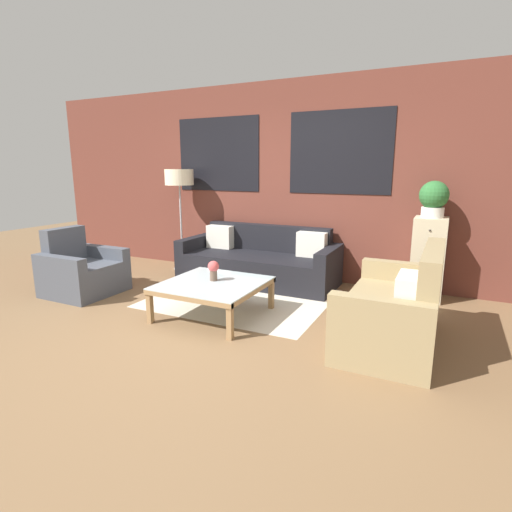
{
  "coord_description": "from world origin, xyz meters",
  "views": [
    {
      "loc": [
        2.36,
        -3.06,
        1.59
      ],
      "look_at": [
        0.29,
        1.2,
        0.55
      ],
      "focal_mm": 28.0,
      "sensor_mm": 36.0,
      "label": 1
    }
  ],
  "objects_px": {
    "coffee_table": "(213,286)",
    "armchair_corner": "(82,272)",
    "potted_plant": "(434,198)",
    "flower_vase": "(213,269)",
    "settee_vintage": "(396,311)",
    "floor_lamp": "(179,181)",
    "drawer_cabinet": "(428,259)",
    "couch_dark": "(259,262)"
  },
  "relations": [
    {
      "from": "settee_vintage",
      "to": "armchair_corner",
      "type": "relative_size",
      "value": 1.77
    },
    {
      "from": "flower_vase",
      "to": "potted_plant",
      "type": "bearing_deg",
      "value": 37.31
    },
    {
      "from": "couch_dark",
      "to": "flower_vase",
      "type": "xyz_separation_m",
      "value": [
        0.11,
        -1.39,
        0.23
      ]
    },
    {
      "from": "drawer_cabinet",
      "to": "potted_plant",
      "type": "distance_m",
      "value": 0.74
    },
    {
      "from": "coffee_table",
      "to": "armchair_corner",
      "type": "bearing_deg",
      "value": -178.61
    },
    {
      "from": "couch_dark",
      "to": "armchair_corner",
      "type": "relative_size",
      "value": 2.65
    },
    {
      "from": "settee_vintage",
      "to": "flower_vase",
      "type": "bearing_deg",
      "value": -178.01
    },
    {
      "from": "couch_dark",
      "to": "floor_lamp",
      "type": "distance_m",
      "value": 1.81
    },
    {
      "from": "couch_dark",
      "to": "coffee_table",
      "type": "relative_size",
      "value": 2.16
    },
    {
      "from": "armchair_corner",
      "to": "coffee_table",
      "type": "distance_m",
      "value": 1.96
    },
    {
      "from": "floor_lamp",
      "to": "couch_dark",
      "type": "bearing_deg",
      "value": -4.57
    },
    {
      "from": "potted_plant",
      "to": "settee_vintage",
      "type": "bearing_deg",
      "value": -96.31
    },
    {
      "from": "coffee_table",
      "to": "drawer_cabinet",
      "type": "xyz_separation_m",
      "value": [
        2.06,
        1.65,
        0.18
      ]
    },
    {
      "from": "coffee_table",
      "to": "drawer_cabinet",
      "type": "bearing_deg",
      "value": 38.76
    },
    {
      "from": "armchair_corner",
      "to": "floor_lamp",
      "type": "xyz_separation_m",
      "value": [
        0.4,
        1.62,
        1.12
      ]
    },
    {
      "from": "settee_vintage",
      "to": "flower_vase",
      "type": "height_order",
      "value": "settee_vintage"
    },
    {
      "from": "couch_dark",
      "to": "flower_vase",
      "type": "bearing_deg",
      "value": -85.42
    },
    {
      "from": "drawer_cabinet",
      "to": "flower_vase",
      "type": "relative_size",
      "value": 4.57
    },
    {
      "from": "floor_lamp",
      "to": "potted_plant",
      "type": "bearing_deg",
      "value": 1.36
    },
    {
      "from": "settee_vintage",
      "to": "potted_plant",
      "type": "relative_size",
      "value": 3.44
    },
    {
      "from": "drawer_cabinet",
      "to": "potted_plant",
      "type": "relative_size",
      "value": 2.34
    },
    {
      "from": "floor_lamp",
      "to": "drawer_cabinet",
      "type": "bearing_deg",
      "value": 1.36
    },
    {
      "from": "armchair_corner",
      "to": "flower_vase",
      "type": "bearing_deg",
      "value": 3.21
    },
    {
      "from": "drawer_cabinet",
      "to": "potted_plant",
      "type": "xyz_separation_m",
      "value": [
        -0.0,
        0.0,
        0.74
      ]
    },
    {
      "from": "armchair_corner",
      "to": "drawer_cabinet",
      "type": "xyz_separation_m",
      "value": [
        4.02,
        1.7,
        0.23
      ]
    },
    {
      "from": "armchair_corner",
      "to": "flower_vase",
      "type": "distance_m",
      "value": 1.95
    },
    {
      "from": "settee_vintage",
      "to": "armchair_corner",
      "type": "xyz_separation_m",
      "value": [
        -3.85,
        -0.18,
        -0.03
      ]
    },
    {
      "from": "settee_vintage",
      "to": "potted_plant",
      "type": "xyz_separation_m",
      "value": [
        0.17,
        1.53,
        0.94
      ]
    },
    {
      "from": "floor_lamp",
      "to": "potted_plant",
      "type": "distance_m",
      "value": 3.63
    },
    {
      "from": "coffee_table",
      "to": "potted_plant",
      "type": "xyz_separation_m",
      "value": [
        2.06,
        1.65,
        0.92
      ]
    },
    {
      "from": "settee_vintage",
      "to": "floor_lamp",
      "type": "height_order",
      "value": "floor_lamp"
    },
    {
      "from": "potted_plant",
      "to": "flower_vase",
      "type": "bearing_deg",
      "value": -142.69
    },
    {
      "from": "settee_vintage",
      "to": "coffee_table",
      "type": "relative_size",
      "value": 1.44
    },
    {
      "from": "armchair_corner",
      "to": "floor_lamp",
      "type": "distance_m",
      "value": 2.01
    },
    {
      "from": "potted_plant",
      "to": "flower_vase",
      "type": "distance_m",
      "value": 2.73
    },
    {
      "from": "coffee_table",
      "to": "flower_vase",
      "type": "distance_m",
      "value": 0.19
    },
    {
      "from": "coffee_table",
      "to": "floor_lamp",
      "type": "distance_m",
      "value": 2.46
    },
    {
      "from": "coffee_table",
      "to": "drawer_cabinet",
      "type": "relative_size",
      "value": 1.02
    },
    {
      "from": "settee_vintage",
      "to": "armchair_corner",
      "type": "distance_m",
      "value": 3.86
    },
    {
      "from": "floor_lamp",
      "to": "drawer_cabinet",
      "type": "relative_size",
      "value": 1.55
    },
    {
      "from": "couch_dark",
      "to": "potted_plant",
      "type": "height_order",
      "value": "potted_plant"
    },
    {
      "from": "couch_dark",
      "to": "drawer_cabinet",
      "type": "relative_size",
      "value": 2.2
    }
  ]
}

